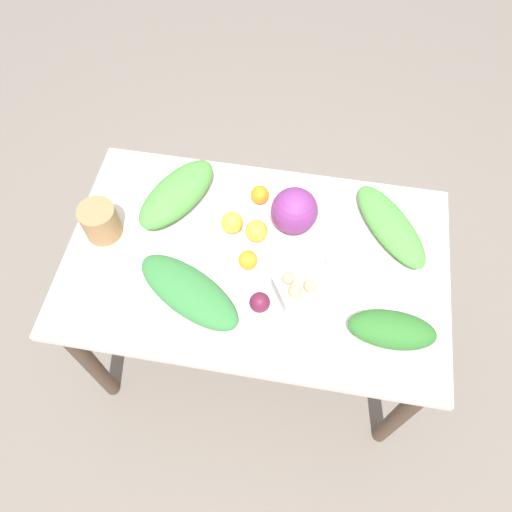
{
  "coord_description": "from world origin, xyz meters",
  "views": [
    {
      "loc": [
        -0.14,
        0.84,
        2.24
      ],
      "look_at": [
        0.0,
        0.0,
        0.78
      ],
      "focal_mm": 35.0,
      "sensor_mm": 36.0,
      "label": 1
    }
  ],
  "objects_px": {
    "cabbage_purple": "(294,211)",
    "paper_bag": "(100,221)",
    "greens_bunch_dandelion": "(390,226)",
    "greens_bunch_chard": "(392,330)",
    "orange_0": "(232,223)",
    "beet_root": "(260,302)",
    "orange_1": "(248,260)",
    "greens_bunch_scallion": "(177,194)",
    "egg_carton": "(313,281)",
    "greens_bunch_beet_tops": "(189,291)",
    "orange_2": "(256,231)",
    "orange_3": "(260,195)"
  },
  "relations": [
    {
      "from": "cabbage_purple",
      "to": "paper_bag",
      "type": "xyz_separation_m",
      "value": [
        0.65,
        0.14,
        -0.02
      ]
    },
    {
      "from": "greens_bunch_dandelion",
      "to": "greens_bunch_chard",
      "type": "xyz_separation_m",
      "value": [
        -0.02,
        0.39,
        0.0
      ]
    },
    {
      "from": "paper_bag",
      "to": "greens_bunch_dandelion",
      "type": "bearing_deg",
      "value": -170.31
    },
    {
      "from": "orange_0",
      "to": "paper_bag",
      "type": "bearing_deg",
      "value": 11.2
    },
    {
      "from": "beet_root",
      "to": "orange_1",
      "type": "distance_m",
      "value": 0.16
    },
    {
      "from": "greens_bunch_chard",
      "to": "cabbage_purple",
      "type": "bearing_deg",
      "value": -46.02
    },
    {
      "from": "cabbage_purple",
      "to": "beet_root",
      "type": "bearing_deg",
      "value": 79.26
    },
    {
      "from": "greens_bunch_scallion",
      "to": "orange_1",
      "type": "bearing_deg",
      "value": 143.74
    },
    {
      "from": "beet_root",
      "to": "orange_1",
      "type": "height_order",
      "value": "beet_root"
    },
    {
      "from": "egg_carton",
      "to": "greens_bunch_dandelion",
      "type": "relative_size",
      "value": 0.72
    },
    {
      "from": "beet_root",
      "to": "orange_0",
      "type": "relative_size",
      "value": 0.87
    },
    {
      "from": "greens_bunch_beet_tops",
      "to": "greens_bunch_dandelion",
      "type": "bearing_deg",
      "value": -150.0
    },
    {
      "from": "orange_0",
      "to": "orange_2",
      "type": "xyz_separation_m",
      "value": [
        -0.09,
        0.02,
        -0.0
      ]
    },
    {
      "from": "paper_bag",
      "to": "orange_2",
      "type": "relative_size",
      "value": 1.66
    },
    {
      "from": "greens_bunch_scallion",
      "to": "greens_bunch_chard",
      "type": "height_order",
      "value": "greens_bunch_scallion"
    },
    {
      "from": "egg_carton",
      "to": "orange_0",
      "type": "bearing_deg",
      "value": 117.22
    },
    {
      "from": "greens_bunch_chard",
      "to": "orange_3",
      "type": "xyz_separation_m",
      "value": [
        0.49,
        -0.45,
        -0.01
      ]
    },
    {
      "from": "orange_1",
      "to": "orange_2",
      "type": "relative_size",
      "value": 0.85
    },
    {
      "from": "egg_carton",
      "to": "orange_1",
      "type": "relative_size",
      "value": 4.05
    },
    {
      "from": "egg_carton",
      "to": "beet_root",
      "type": "relative_size",
      "value": 3.98
    },
    {
      "from": "greens_bunch_chard",
      "to": "orange_3",
      "type": "distance_m",
      "value": 0.66
    },
    {
      "from": "greens_bunch_beet_tops",
      "to": "greens_bunch_chard",
      "type": "bearing_deg",
      "value": 177.8
    },
    {
      "from": "egg_carton",
      "to": "orange_1",
      "type": "distance_m",
      "value": 0.23
    },
    {
      "from": "orange_1",
      "to": "orange_3",
      "type": "relative_size",
      "value": 0.98
    },
    {
      "from": "cabbage_purple",
      "to": "orange_1",
      "type": "xyz_separation_m",
      "value": [
        0.13,
        0.19,
        -0.05
      ]
    },
    {
      "from": "orange_3",
      "to": "orange_1",
      "type": "bearing_deg",
      "value": 91.17
    },
    {
      "from": "egg_carton",
      "to": "greens_bunch_beet_tops",
      "type": "relative_size",
      "value": 0.68
    },
    {
      "from": "greens_bunch_chard",
      "to": "orange_3",
      "type": "relative_size",
      "value": 3.99
    },
    {
      "from": "egg_carton",
      "to": "greens_bunch_beet_tops",
      "type": "xyz_separation_m",
      "value": [
        0.39,
        0.1,
        -0.01
      ]
    },
    {
      "from": "paper_bag",
      "to": "greens_bunch_dandelion",
      "type": "xyz_separation_m",
      "value": [
        -0.99,
        -0.17,
        -0.03
      ]
    },
    {
      "from": "paper_bag",
      "to": "beet_root",
      "type": "xyz_separation_m",
      "value": [
        -0.59,
        0.19,
        -0.03
      ]
    },
    {
      "from": "egg_carton",
      "to": "greens_bunch_beet_tops",
      "type": "height_order",
      "value": "egg_carton"
    },
    {
      "from": "beet_root",
      "to": "orange_0",
      "type": "distance_m",
      "value": 0.32
    },
    {
      "from": "egg_carton",
      "to": "orange_3",
      "type": "height_order",
      "value": "egg_carton"
    },
    {
      "from": "greens_bunch_dandelion",
      "to": "orange_0",
      "type": "distance_m",
      "value": 0.55
    },
    {
      "from": "greens_bunch_scallion",
      "to": "orange_0",
      "type": "height_order",
      "value": "greens_bunch_scallion"
    },
    {
      "from": "orange_2",
      "to": "orange_3",
      "type": "relative_size",
      "value": 1.14
    },
    {
      "from": "egg_carton",
      "to": "greens_bunch_dandelion",
      "type": "height_order",
      "value": "egg_carton"
    },
    {
      "from": "cabbage_purple",
      "to": "greens_bunch_chard",
      "type": "bearing_deg",
      "value": 133.98
    },
    {
      "from": "greens_bunch_dandelion",
      "to": "orange_3",
      "type": "relative_size",
      "value": 5.52
    },
    {
      "from": "beet_root",
      "to": "paper_bag",
      "type": "bearing_deg",
      "value": -18.35
    },
    {
      "from": "cabbage_purple",
      "to": "orange_2",
      "type": "distance_m",
      "value": 0.15
    },
    {
      "from": "greens_bunch_chard",
      "to": "orange_2",
      "type": "xyz_separation_m",
      "value": [
        0.47,
        -0.29,
        -0.0
      ]
    },
    {
      "from": "paper_bag",
      "to": "orange_0",
      "type": "bearing_deg",
      "value": -168.8
    },
    {
      "from": "egg_carton",
      "to": "beet_root",
      "type": "xyz_separation_m",
      "value": [
        0.16,
        0.1,
        -0.01
      ]
    },
    {
      "from": "cabbage_purple",
      "to": "egg_carton",
      "type": "xyz_separation_m",
      "value": [
        -0.09,
        0.24,
        -0.04
      ]
    },
    {
      "from": "greens_bunch_chard",
      "to": "beet_root",
      "type": "height_order",
      "value": "greens_bunch_chard"
    },
    {
      "from": "greens_bunch_dandelion",
      "to": "orange_1",
      "type": "xyz_separation_m",
      "value": [
        0.46,
        0.22,
        -0.0
      ]
    },
    {
      "from": "egg_carton",
      "to": "orange_1",
      "type": "bearing_deg",
      "value": 136.43
    },
    {
      "from": "greens_bunch_beet_tops",
      "to": "orange_3",
      "type": "bearing_deg",
      "value": -110.93
    }
  ]
}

